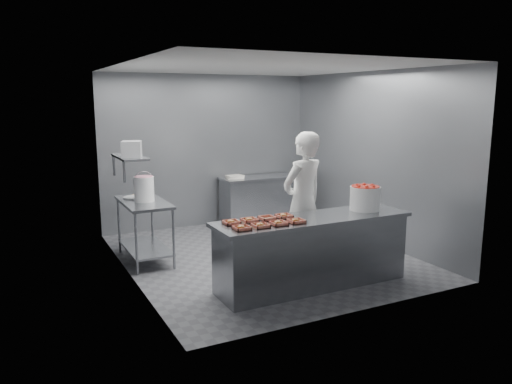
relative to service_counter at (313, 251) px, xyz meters
The scene contains 24 objects.
floor 1.42m from the service_counter, 90.00° to the left, with size 4.50×4.50×0.00m, color #4C4C51.
ceiling 2.71m from the service_counter, 90.00° to the left, with size 4.50×4.50×0.00m, color white.
wall_back 3.72m from the service_counter, 90.00° to the left, with size 4.00×0.04×2.80m, color slate.
wall_left 2.59m from the service_counter, 145.98° to the left, with size 0.04×4.50×2.80m, color slate.
wall_right 2.59m from the service_counter, 34.02° to the left, with size 0.04×4.50×2.80m, color slate.
service_counter is the anchor object (origin of this frame).
prep_table 2.56m from the service_counter, 130.24° to the left, with size 0.60×1.20×0.90m.
back_counter 3.37m from the service_counter, 74.52° to the left, with size 1.50×0.60×0.90m.
wall_shelf 2.88m from the service_counter, 133.03° to the left, with size 0.35×0.90×0.03m, color slate.
tray_0 1.17m from the service_counter, behind, with size 0.19×0.18×0.06m.
tray_1 0.96m from the service_counter, behind, with size 0.19×0.18×0.06m.
tray_2 0.76m from the service_counter, 166.02° to the right, with size 0.19×0.18×0.06m.
tray_3 0.60m from the service_counter, 157.01° to the right, with size 0.19×0.18×0.06m.
tray_4 1.17m from the service_counter, behind, with size 0.19×0.18×0.06m.
tray_5 0.96m from the service_counter, 170.00° to the left, with size 0.19×0.18×0.06m.
tray_6 0.76m from the service_counter, 165.94° to the left, with size 0.19×0.18×0.04m.
tray_7 0.60m from the service_counter, 157.00° to the left, with size 0.19×0.18×0.06m.
worker 0.82m from the service_counter, 69.83° to the left, with size 0.70×0.46×1.93m, color white.
strawberry_tub 1.04m from the service_counter, ahead, with size 0.40×0.40×0.33m.
glaze_bucket 2.61m from the service_counter, 130.32° to the left, with size 0.30×0.28×0.44m.
bucket_lid 2.87m from the service_counter, 127.93° to the left, with size 0.28×0.28×0.02m, color white.
rag 2.92m from the service_counter, 124.15° to the left, with size 0.15×0.13×0.02m, color #CCB28C.
appliance 2.84m from the service_counter, 135.14° to the left, with size 0.26×0.30×0.22m, color gray.
paper_stack 3.31m from the service_counter, 83.16° to the left, with size 0.30×0.22×0.06m, color silver.
Camera 1 is at (-3.38, -6.45, 2.37)m, focal length 35.00 mm.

